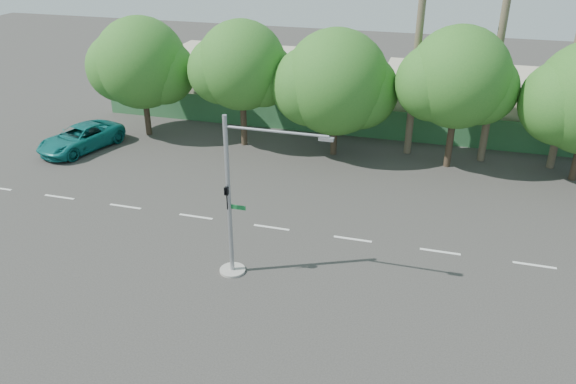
# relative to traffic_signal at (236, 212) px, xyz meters

# --- Properties ---
(ground) EXTENTS (120.00, 120.00, 0.00)m
(ground) POSITION_rel_traffic_signal_xyz_m (2.20, -3.98, -2.92)
(ground) COLOR #33302D
(ground) RESTS_ON ground
(fence) EXTENTS (38.00, 0.08, 2.00)m
(fence) POSITION_rel_traffic_signal_xyz_m (2.20, 17.52, -1.92)
(fence) COLOR #336B3D
(fence) RESTS_ON ground
(building_left) EXTENTS (12.00, 8.00, 4.00)m
(building_left) POSITION_rel_traffic_signal_xyz_m (-7.80, 22.02, -0.92)
(building_left) COLOR beige
(building_left) RESTS_ON ground
(building_right) EXTENTS (14.00, 8.00, 3.60)m
(building_right) POSITION_rel_traffic_signal_xyz_m (10.20, 22.02, -1.12)
(building_right) COLOR beige
(building_right) RESTS_ON ground
(tree_far_left) EXTENTS (7.14, 6.00, 7.96)m
(tree_far_left) POSITION_rel_traffic_signal_xyz_m (-11.85, 14.02, 1.84)
(tree_far_left) COLOR #473828
(tree_far_left) RESTS_ON ground
(tree_left) EXTENTS (6.66, 5.60, 8.07)m
(tree_left) POSITION_rel_traffic_signal_xyz_m (-4.85, 14.02, 2.14)
(tree_left) COLOR #473828
(tree_left) RESTS_ON ground
(tree_center) EXTENTS (7.62, 6.40, 7.85)m
(tree_center) POSITION_rel_traffic_signal_xyz_m (1.14, 14.02, 1.55)
(tree_center) COLOR #473828
(tree_center) RESTS_ON ground
(tree_right) EXTENTS (6.90, 5.80, 8.36)m
(tree_right) POSITION_rel_traffic_signal_xyz_m (8.15, 14.02, 2.32)
(tree_right) COLOR #473828
(tree_right) RESTS_ON ground
(palm_short) EXTENTS (3.73, 3.79, 14.45)m
(palm_short) POSITION_rel_traffic_signal_xyz_m (5.70, 15.52, 5.94)
(palm_short) COLOR #70604C
(palm_short) RESTS_ON ground
(traffic_signal) EXTENTS (4.72, 1.10, 7.00)m
(traffic_signal) POSITION_rel_traffic_signal_xyz_m (0.00, 0.00, 0.00)
(traffic_signal) COLOR gray
(traffic_signal) RESTS_ON ground
(pickup_truck) EXTENTS (4.16, 6.21, 1.58)m
(pickup_truck) POSITION_rel_traffic_signal_xyz_m (-14.61, 10.31, -2.13)
(pickup_truck) COLOR #0F6D6B
(pickup_truck) RESTS_ON ground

